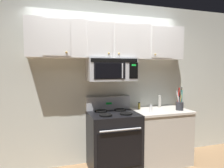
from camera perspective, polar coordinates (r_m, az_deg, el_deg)
name	(u,v)px	position (r m, az deg, el deg)	size (l,w,h in m)	color
back_wall	(107,83)	(3.35, -1.49, 0.38)	(5.20, 0.10, 2.70)	silver
stove_range	(113,140)	(3.20, 0.36, -16.06)	(0.76, 0.69, 1.12)	black
over_range_microwave	(111,70)	(3.11, -0.28, 4.21)	(0.76, 0.43, 0.35)	#B7BABF
upper_cabinets	(111,41)	(3.17, -0.44, 12.38)	(2.50, 0.36, 0.55)	silver
counter_segment	(160,136)	(3.53, 13.88, -14.45)	(0.93, 0.65, 0.90)	#BCB7AD
utensil_crock_charcoal	(180,104)	(3.46, 19.18, -5.56)	(0.12, 0.12, 0.38)	#2D2D33
salt_shaker	(151,109)	(3.16, 11.28, -7.13)	(0.04, 0.04, 0.12)	white
pepper_mill	(160,102)	(3.58, 13.82, -5.00)	(0.05, 0.05, 0.22)	#B7B2A8
spice_jar	(139,106)	(3.39, 7.95, -6.28)	(0.04, 0.04, 0.12)	olive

